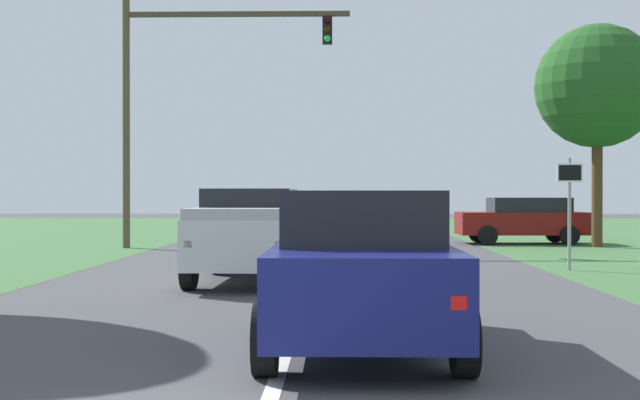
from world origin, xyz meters
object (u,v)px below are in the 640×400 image
Objects in this scene: pickup_truck_lead at (252,234)px; keep_moving_sign at (570,199)px; traffic_light at (182,83)px; crossing_suv_far at (524,219)px; oak_tree_right at (597,87)px; red_suv_near at (361,265)px.

pickup_truck_lead is 7.71m from keep_moving_sign.
traffic_light is 1.79× the size of crossing_suv_far.
traffic_light reaches higher than keep_moving_sign.
traffic_light is 13.94m from oak_tree_right.
traffic_light reaches higher than red_suv_near.
crossing_suv_far is at bearing 137.74° from oak_tree_right.
keep_moving_sign is 0.57× the size of crossing_suv_far.
oak_tree_right is at bearing -42.26° from crossing_suv_far.
red_suv_near is 0.61× the size of oak_tree_right.
keep_moving_sign is at bearing -36.78° from traffic_light.
crossing_suv_far is at bearing 12.87° from traffic_light.
red_suv_near is 11.29m from keep_moving_sign.
pickup_truck_lead is 0.68× the size of oak_tree_right.
red_suv_near is at bearing -74.43° from pickup_truck_lead.
pickup_truck_lead is at bearing -132.26° from oak_tree_right.
red_suv_near is 19.29m from traffic_light.
keep_moving_sign is at bearing -110.78° from oak_tree_right.
traffic_light is at bearing 143.22° from keep_moving_sign.
traffic_light is at bearing 106.91° from red_suv_near.
oak_tree_right is at bearing 65.77° from red_suv_near.
pickup_truck_lead is at bearing -72.19° from traffic_light.
oak_tree_right reaches higher than pickup_truck_lead.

